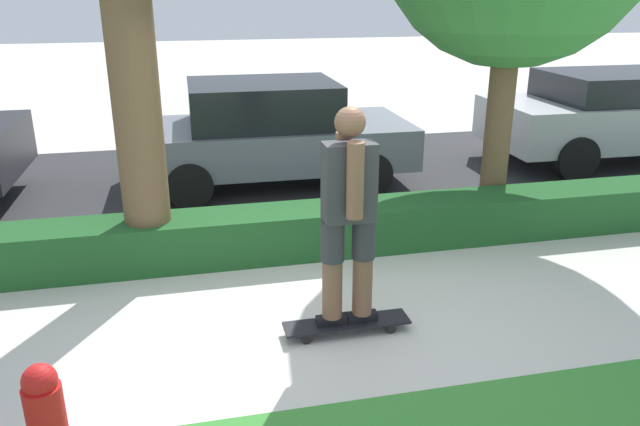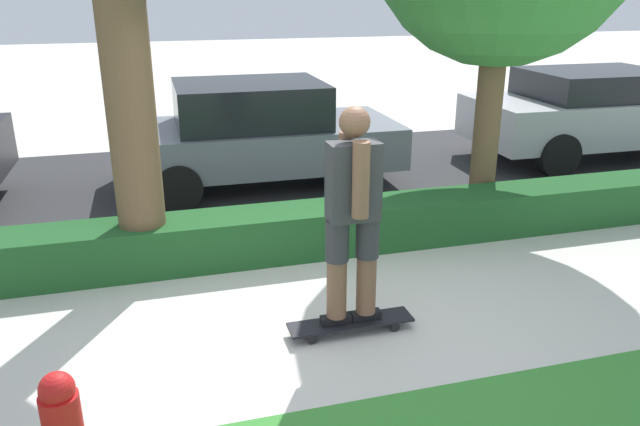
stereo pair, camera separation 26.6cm
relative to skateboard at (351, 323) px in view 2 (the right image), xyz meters
name	(u,v)px [view 2 (the right image)]	position (x,y,z in m)	size (l,w,h in m)	color
ground_plane	(334,327)	(-0.11, 0.10, -0.08)	(60.00, 60.00, 0.00)	beige
street_asphalt	(250,184)	(-0.11, 4.30, -0.08)	(18.59, 5.00, 0.01)	#2D2D30
hedge_row	(290,232)	(-0.11, 1.70, 0.17)	(18.59, 0.60, 0.50)	#1E5123
skateboard	(351,323)	(0.00, 0.00, 0.00)	(1.05, 0.24, 0.10)	black
skater_person	(353,213)	(0.00, 0.00, 0.97)	(0.51, 0.46, 1.79)	black
parked_car_middle	(256,133)	(0.02, 4.31, 0.67)	(3.92, 1.93, 1.46)	slate
parked_car_rear	(597,111)	(5.66, 4.25, 0.69)	(4.21, 1.92, 1.44)	#B7B7BC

